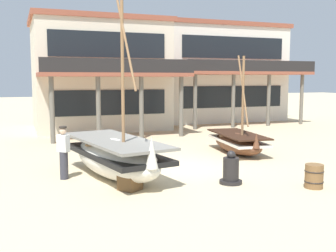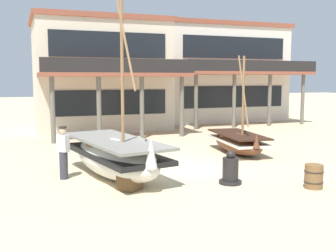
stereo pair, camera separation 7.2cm
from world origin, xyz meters
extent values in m
plane|color=#CCB78E|center=(0.00, 0.00, 0.00)|extent=(120.00, 120.00, 0.00)
ellipsoid|color=silver|center=(-2.36, -0.42, 0.62)|extent=(2.69, 5.23, 1.23)
cube|color=black|center=(-2.36, -0.42, 0.77)|extent=(2.67, 5.04, 0.15)
cube|color=gray|center=(-2.36, -0.42, 1.18)|extent=(2.72, 5.14, 0.09)
cone|color=silver|center=(-1.91, -2.77, 1.17)|extent=(0.42, 0.42, 0.86)
cylinder|color=olive|center=(-2.24, -1.03, 3.55)|extent=(0.10, 0.10, 5.38)
cylinder|color=olive|center=(-2.24, -1.03, 4.82)|extent=(0.41, 1.78, 4.04)
cube|color=olive|center=(-2.43, -0.06, 1.05)|extent=(1.69, 0.48, 0.06)
ellipsoid|color=brown|center=(3.49, 1.83, 0.42)|extent=(1.87, 3.83, 0.84)
cube|color=silver|center=(3.49, 1.83, 0.53)|extent=(1.87, 3.69, 0.10)
cube|color=#351E13|center=(3.49, 1.83, 0.81)|extent=(1.91, 3.77, 0.06)
cone|color=brown|center=(3.27, 0.08, 0.80)|extent=(0.32, 0.32, 0.59)
cylinder|color=olive|center=(3.44, 1.38, 2.33)|extent=(0.10, 0.10, 3.49)
cylinder|color=olive|center=(3.44, 1.38, 2.68)|extent=(0.21, 1.16, 2.89)
cube|color=olive|center=(3.53, 2.11, 0.72)|extent=(1.37, 0.33, 0.06)
cylinder|color=#33333D|center=(-3.96, -0.15, 0.44)|extent=(0.26, 0.26, 0.88)
cube|color=silver|center=(-3.96, -0.15, 1.15)|extent=(0.41, 0.41, 0.54)
sphere|color=beige|center=(-3.96, -0.15, 1.54)|extent=(0.22, 0.22, 0.22)
cylinder|color=#2D2823|center=(-3.96, -0.15, 1.66)|extent=(0.24, 0.24, 0.05)
cylinder|color=black|center=(0.70, -2.51, 0.05)|extent=(0.69, 0.69, 0.10)
cylinder|color=black|center=(0.70, -2.51, 0.45)|extent=(0.48, 0.48, 0.70)
sphere|color=black|center=(0.70, -2.51, 0.88)|extent=(0.27, 0.27, 0.27)
cylinder|color=brown|center=(2.71, -3.81, 0.35)|extent=(0.52, 0.52, 0.70)
torus|color=black|center=(2.71, -3.81, 0.50)|extent=(0.56, 0.56, 0.03)
torus|color=black|center=(2.71, -3.81, 0.20)|extent=(0.56, 0.56, 0.03)
cube|color=brown|center=(-2.34, -2.11, 0.22)|extent=(0.75, 0.75, 0.45)
cube|color=beige|center=(-0.25, 12.67, 3.27)|extent=(7.94, 5.81, 6.53)
cube|color=brown|center=(-0.25, 12.67, 6.68)|extent=(8.26, 6.04, 0.30)
cube|color=black|center=(-0.25, 9.74, 1.80)|extent=(6.67, 0.06, 1.44)
cube|color=black|center=(-0.25, 9.74, 5.06)|extent=(6.67, 0.06, 1.44)
cube|color=brown|center=(-0.25, 8.30, 3.37)|extent=(7.94, 2.94, 0.20)
cylinder|color=#666056|center=(-3.65, 7.27, 1.63)|extent=(0.24, 0.24, 3.27)
cylinder|color=#666056|center=(-1.38, 7.27, 1.63)|extent=(0.24, 0.24, 3.27)
cylinder|color=#666056|center=(0.88, 7.27, 1.63)|extent=(0.24, 0.24, 3.27)
cylinder|color=#666056|center=(3.15, 7.27, 1.63)|extent=(0.24, 0.24, 3.27)
cube|color=black|center=(-0.25, 6.89, 3.82)|extent=(7.94, 0.08, 0.70)
cube|color=silver|center=(9.18, 14.87, 3.43)|extent=(9.43, 5.50, 6.85)
cube|color=brown|center=(9.18, 14.87, 7.00)|extent=(9.81, 5.72, 0.30)
cube|color=black|center=(9.18, 12.09, 1.88)|extent=(7.92, 0.06, 1.51)
cube|color=black|center=(9.18, 12.09, 5.31)|extent=(7.92, 0.06, 1.51)
cube|color=brown|center=(9.18, 10.74, 3.53)|extent=(9.43, 2.77, 0.20)
cylinder|color=#666056|center=(5.14, 9.77, 1.71)|extent=(0.24, 0.24, 3.43)
cylinder|color=#666056|center=(7.83, 9.77, 1.71)|extent=(0.24, 0.24, 3.43)
cylinder|color=#666056|center=(10.53, 9.77, 1.71)|extent=(0.24, 0.24, 3.43)
cylinder|color=#666056|center=(13.22, 9.77, 1.71)|extent=(0.24, 0.24, 3.43)
cube|color=black|center=(9.18, 9.41, 3.98)|extent=(9.43, 0.08, 0.70)
camera|label=1|loc=(-5.31, -12.98, 3.17)|focal=43.07mm
camera|label=2|loc=(-5.25, -13.00, 3.17)|focal=43.07mm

